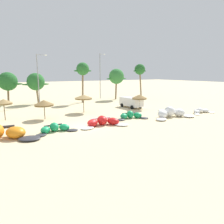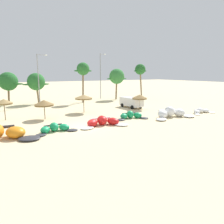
{
  "view_description": "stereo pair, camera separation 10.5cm",
  "coord_description": "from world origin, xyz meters",
  "px_view_note": "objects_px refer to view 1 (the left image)",
  "views": [
    {
      "loc": [
        -8.54,
        -21.72,
        6.3
      ],
      "look_at": [
        4.99,
        2.0,
        1.0
      ],
      "focal_mm": 32.38,
      "sensor_mm": 36.0,
      "label": 1
    },
    {
      "loc": [
        -8.45,
        -21.77,
        6.3
      ],
      "look_at": [
        4.99,
        2.0,
        1.0
      ],
      "focal_mm": 32.38,
      "sensor_mm": 36.0,
      "label": 2
    }
  ],
  "objects_px": {
    "kite_left": "(55,128)",
    "lamppost_west": "(39,77)",
    "kite_right": "(201,111)",
    "lamppost_west_center": "(100,74)",
    "beach_umbrella_outermost": "(139,97)",
    "palm_left": "(8,82)",
    "palm_center_right": "(116,77)",
    "parked_van": "(131,102)",
    "kite_left_of_center": "(103,122)",
    "kite_right_of_center": "(171,113)",
    "palm_center_left": "(83,70)",
    "beach_umbrella_near_palms": "(83,97)",
    "kite_center": "(131,116)",
    "palm_right_of_gap": "(140,70)",
    "palm_left_of_gap": "(36,82)",
    "beach_umbrella_near_van": "(4,102)",
    "beach_umbrella_middle": "(44,103)"
  },
  "relations": [
    {
      "from": "kite_left",
      "to": "lamppost_west",
      "type": "height_order",
      "value": "lamppost_west"
    },
    {
      "from": "kite_right",
      "to": "lamppost_west_center",
      "type": "relative_size",
      "value": 0.43
    },
    {
      "from": "beach_umbrella_outermost",
      "to": "palm_left",
      "type": "relative_size",
      "value": 0.41
    },
    {
      "from": "palm_center_right",
      "to": "parked_van",
      "type": "bearing_deg",
      "value": -108.48
    },
    {
      "from": "kite_left_of_center",
      "to": "lamppost_west_center",
      "type": "bearing_deg",
      "value": 64.07
    },
    {
      "from": "kite_right_of_center",
      "to": "kite_left_of_center",
      "type": "bearing_deg",
      "value": 175.87
    },
    {
      "from": "beach_umbrella_outermost",
      "to": "palm_center_left",
      "type": "height_order",
      "value": "palm_center_left"
    },
    {
      "from": "parked_van",
      "to": "lamppost_west",
      "type": "relative_size",
      "value": 0.49
    },
    {
      "from": "beach_umbrella_outermost",
      "to": "lamppost_west",
      "type": "height_order",
      "value": "lamppost_west"
    },
    {
      "from": "beach_umbrella_near_palms",
      "to": "palm_left",
      "type": "relative_size",
      "value": 0.44
    },
    {
      "from": "kite_center",
      "to": "palm_center_right",
      "type": "height_order",
      "value": "palm_center_right"
    },
    {
      "from": "kite_left",
      "to": "kite_right",
      "type": "xyz_separation_m",
      "value": [
        22.97,
        -0.98,
        -0.08
      ]
    },
    {
      "from": "kite_left_of_center",
      "to": "kite_center",
      "type": "distance_m",
      "value": 5.38
    },
    {
      "from": "palm_center_left",
      "to": "lamppost_west_center",
      "type": "bearing_deg",
      "value": 34.94
    },
    {
      "from": "palm_right_of_gap",
      "to": "lamppost_west",
      "type": "distance_m",
      "value": 23.89
    },
    {
      "from": "beach_umbrella_outermost",
      "to": "palm_left_of_gap",
      "type": "distance_m",
      "value": 21.52
    },
    {
      "from": "beach_umbrella_near_van",
      "to": "palm_right_of_gap",
      "type": "height_order",
      "value": "palm_right_of_gap"
    },
    {
      "from": "kite_right",
      "to": "palm_left_of_gap",
      "type": "height_order",
      "value": "palm_left_of_gap"
    },
    {
      "from": "parked_van",
      "to": "beach_umbrella_outermost",
      "type": "bearing_deg",
      "value": -86.05
    },
    {
      "from": "lamppost_west",
      "to": "kite_left",
      "type": "bearing_deg",
      "value": -96.38
    },
    {
      "from": "palm_right_of_gap",
      "to": "kite_right",
      "type": "bearing_deg",
      "value": -98.74
    },
    {
      "from": "kite_center",
      "to": "beach_umbrella_near_van",
      "type": "bearing_deg",
      "value": 154.01
    },
    {
      "from": "kite_center",
      "to": "lamppost_west_center",
      "type": "distance_m",
      "value": 23.91
    },
    {
      "from": "kite_center",
      "to": "kite_right_of_center",
      "type": "bearing_deg",
      "value": -22.56
    },
    {
      "from": "palm_center_left",
      "to": "palm_right_of_gap",
      "type": "height_order",
      "value": "palm_center_left"
    },
    {
      "from": "parked_van",
      "to": "palm_left",
      "type": "xyz_separation_m",
      "value": [
        -19.28,
        14.57,
        3.52
      ]
    },
    {
      "from": "beach_umbrella_near_van",
      "to": "beach_umbrella_near_palms",
      "type": "xyz_separation_m",
      "value": [
        11.31,
        -0.16,
        0.0
      ]
    },
    {
      "from": "palm_left",
      "to": "kite_right_of_center",
      "type": "bearing_deg",
      "value": -51.46
    },
    {
      "from": "kite_center",
      "to": "palm_left_of_gap",
      "type": "distance_m",
      "value": 23.23
    },
    {
      "from": "beach_umbrella_near_palms",
      "to": "beach_umbrella_outermost",
      "type": "xyz_separation_m",
      "value": [
        9.54,
        -2.14,
        -0.32
      ]
    },
    {
      "from": "beach_umbrella_near_van",
      "to": "lamppost_west",
      "type": "distance_m",
      "value": 13.64
    },
    {
      "from": "parked_van",
      "to": "palm_center_left",
      "type": "height_order",
      "value": "palm_center_left"
    },
    {
      "from": "kite_left",
      "to": "palm_left_of_gap",
      "type": "relative_size",
      "value": 0.78
    },
    {
      "from": "beach_umbrella_outermost",
      "to": "palm_center_right",
      "type": "height_order",
      "value": "palm_center_right"
    },
    {
      "from": "palm_center_right",
      "to": "beach_umbrella_near_van",
      "type": "bearing_deg",
      "value": -154.46
    },
    {
      "from": "kite_right_of_center",
      "to": "palm_right_of_gap",
      "type": "distance_m",
      "value": 23.37
    },
    {
      "from": "palm_right_of_gap",
      "to": "lamppost_west_center",
      "type": "xyz_separation_m",
      "value": [
        -8.74,
        4.33,
        -0.98
      ]
    },
    {
      "from": "kite_right_of_center",
      "to": "lamppost_west_center",
      "type": "distance_m",
      "value": 25.21
    },
    {
      "from": "kite_right_of_center",
      "to": "palm_left_of_gap",
      "type": "bearing_deg",
      "value": 121.75
    },
    {
      "from": "palm_left",
      "to": "palm_center_left",
      "type": "height_order",
      "value": "palm_center_left"
    },
    {
      "from": "kite_left_of_center",
      "to": "palm_right_of_gap",
      "type": "relative_size",
      "value": 0.73
    },
    {
      "from": "beach_umbrella_outermost",
      "to": "parked_van",
      "type": "bearing_deg",
      "value": 93.95
    },
    {
      "from": "lamppost_west_center",
      "to": "palm_center_right",
      "type": "bearing_deg",
      "value": -48.38
    },
    {
      "from": "beach_umbrella_middle",
      "to": "lamppost_west",
      "type": "xyz_separation_m",
      "value": [
        1.94,
        13.42,
        3.26
      ]
    },
    {
      "from": "beach_umbrella_outermost",
      "to": "palm_left",
      "type": "bearing_deg",
      "value": 138.94
    },
    {
      "from": "kite_center",
      "to": "palm_left",
      "type": "relative_size",
      "value": 0.74
    },
    {
      "from": "kite_left_of_center",
      "to": "kite_center",
      "type": "bearing_deg",
      "value": 16.14
    },
    {
      "from": "kite_right",
      "to": "palm_center_left",
      "type": "relative_size",
      "value": 0.55
    },
    {
      "from": "palm_left_of_gap",
      "to": "beach_umbrella_near_palms",
      "type": "bearing_deg",
      "value": -70.4
    },
    {
      "from": "kite_center",
      "to": "palm_left",
      "type": "height_order",
      "value": "palm_left"
    }
  ]
}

